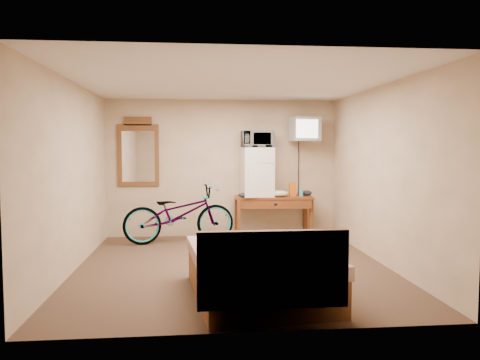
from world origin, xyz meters
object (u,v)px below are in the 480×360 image
(desk, at_px, (274,203))
(blue_cup, at_px, (301,193))
(microwave, at_px, (257,139))
(wall_mirror, at_px, (138,153))
(crt_television, at_px, (304,129))
(bed, at_px, (259,271))
(bicycle, at_px, (179,214))
(mini_fridge, at_px, (257,172))

(desk, height_order, blue_cup, blue_cup)
(desk, bearing_deg, microwave, 172.58)
(desk, relative_size, microwave, 2.64)
(desk, distance_m, wall_mirror, 2.60)
(desk, bearing_deg, wall_mirror, 173.56)
(desk, xyz_separation_m, crt_television, (0.56, 0.02, 1.32))
(bed, bearing_deg, wall_mirror, 114.91)
(desk, xyz_separation_m, bicycle, (-1.69, -0.32, -0.14))
(desk, xyz_separation_m, bed, (-0.73, -3.38, -0.34))
(crt_television, xyz_separation_m, bed, (-1.29, -3.41, -1.66))
(mini_fridge, relative_size, bed, 0.44)
(mini_fridge, distance_m, bicycle, 1.59)
(wall_mirror, height_order, bed, wall_mirror)
(wall_mirror, bearing_deg, mini_fridge, -6.30)
(bicycle, bearing_deg, bed, -172.36)
(bicycle, distance_m, bed, 3.22)
(microwave, height_order, wall_mirror, wall_mirror)
(desk, relative_size, bicycle, 0.76)
(microwave, height_order, crt_television, crt_television)
(microwave, relative_size, bicycle, 0.29)
(microwave, bearing_deg, desk, -11.21)
(microwave, xyz_separation_m, blue_cup, (0.80, -0.06, -0.97))
(desk, height_order, mini_fridge, mini_fridge)
(mini_fridge, xyz_separation_m, microwave, (0.00, 0.00, 0.59))
(crt_television, bearing_deg, microwave, 178.90)
(desk, height_order, crt_television, crt_television)
(blue_cup, bearing_deg, mini_fridge, 175.65)
(blue_cup, xyz_separation_m, crt_television, (0.06, 0.04, 1.15))
(mini_fridge, bearing_deg, desk, -7.39)
(desk, distance_m, bicycle, 1.72)
(mini_fridge, xyz_separation_m, wall_mirror, (-2.13, 0.24, 0.35))
(blue_cup, bearing_deg, wall_mirror, 174.23)
(microwave, bearing_deg, crt_television, -4.89)
(desk, bearing_deg, blue_cup, -2.53)
(desk, bearing_deg, mini_fridge, 172.61)
(bed, bearing_deg, microwave, 82.82)
(microwave, distance_m, crt_television, 0.87)
(crt_television, bearing_deg, bed, -110.71)
(mini_fridge, distance_m, blue_cup, 0.89)
(bicycle, bearing_deg, wall_mirror, 41.57)
(wall_mirror, relative_size, bed, 0.62)
(microwave, relative_size, blue_cup, 4.37)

